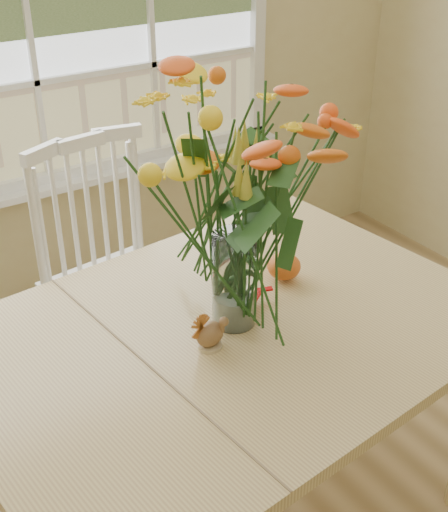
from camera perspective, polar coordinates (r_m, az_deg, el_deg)
wall_back at (r=3.03m, az=-16.15°, el=17.53°), size 4.00×0.02×2.70m
dining_table at (r=2.00m, az=0.32°, el=-8.02°), size 1.61×1.23×0.81m
windsor_chair at (r=2.71m, az=-9.67°, el=-0.62°), size 0.54×0.52×1.05m
flower_vase at (r=1.75m, az=0.92°, el=5.71°), size 0.58×0.58×0.69m
pumpkin at (r=2.14m, az=5.01°, el=-0.95°), size 0.11×0.11×0.08m
turkey_figurine at (r=1.84m, az=-1.18°, el=-6.54°), size 0.10×0.08×0.11m
dark_gourd at (r=2.02m, az=1.53°, el=-3.17°), size 0.12×0.07×0.06m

